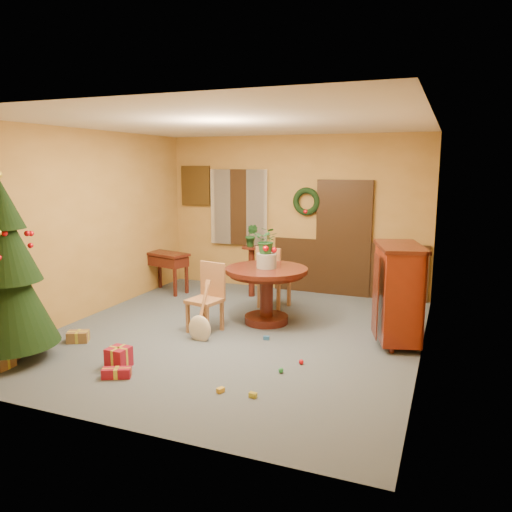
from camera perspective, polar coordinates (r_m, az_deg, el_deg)
The scene contains 20 objects.
room_envelope at distance 9.32m, azimuth 5.51°, elevation 2.66°, with size 5.50×5.50×5.50m.
dining_table at distance 7.48m, azimuth 1.21°, elevation -3.28°, with size 1.23×1.23×0.85m.
urn at distance 7.40m, azimuth 1.22°, elevation -0.55°, with size 0.29×0.29×0.22m, color slate.
centerpiece_plant at distance 7.35m, azimuth 1.23°, elevation 1.80°, with size 0.36×0.31×0.40m, color #1E4C23.
chair_near at distance 7.20m, azimuth -5.50°, elevation -4.42°, with size 0.50×0.50×0.98m.
chair_far at distance 8.25m, azimuth 1.82°, elevation -2.23°, with size 0.52×0.52×1.05m.
guitar at distance 6.83m, azimuth -6.48°, elevation -6.42°, with size 0.33×0.16×0.79m, color beige, non-canonical shape.
plant_stand at distance 9.01m, azimuth -0.51°, elevation -1.08°, with size 0.36×0.36×0.92m.
stand_plant at distance 8.91m, azimuth -0.52°, elevation 2.37°, with size 0.22×0.18×0.40m, color #19471E.
christmas_tree at distance 6.66m, azimuth -26.60°, elevation -1.72°, with size 1.11×1.11×2.30m.
writing_desk at distance 9.45m, azimuth -10.17°, elevation -0.73°, with size 0.92×0.62×0.75m.
sideboard at distance 6.89m, azimuth 15.91°, elevation -3.85°, with size 0.82×1.15×1.33m.
gift_b at distance 6.22m, azimuth -15.42°, elevation -11.11°, with size 0.25×0.25×0.25m.
gift_c at distance 7.24m, azimuth -19.66°, elevation -8.67°, with size 0.33×0.29×0.15m.
gift_d at distance 5.97m, azimuth -15.65°, elevation -12.74°, with size 0.34×0.25×0.11m.
toy_a at distance 6.92m, azimuth 1.20°, elevation -9.34°, with size 0.08×0.05×0.05m, color #265FA5.
toy_b at distance 5.89m, azimuth 2.87°, elevation -12.93°, with size 0.06×0.06×0.06m, color #227E3B.
toy_c at distance 5.44m, azimuth -4.08°, elevation -15.04°, with size 0.08×0.05×0.05m, color gold.
toy_d at distance 6.14m, azimuth 5.19°, elevation -11.96°, with size 0.06×0.06×0.06m, color red.
toy_e at distance 5.33m, azimuth -0.36°, elevation -15.60°, with size 0.08×0.05×0.05m, color gold.
Camera 1 is at (2.76, -6.17, 2.36)m, focal length 35.00 mm.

